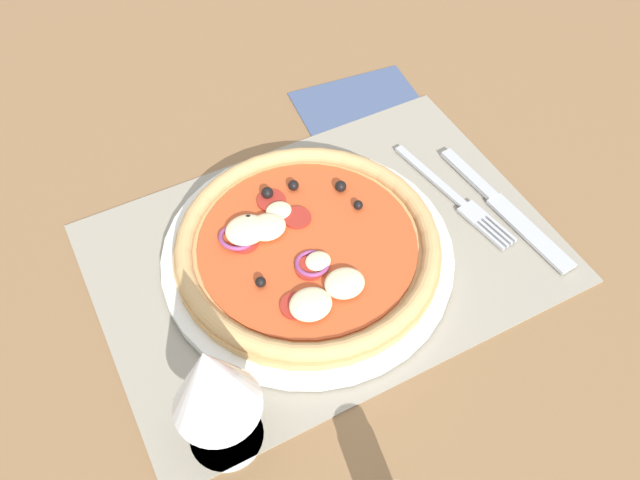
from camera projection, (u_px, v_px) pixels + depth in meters
ground_plane at (325, 260)px, 69.99cm from camera, size 190.00×140.00×2.40cm
placemat at (325, 252)px, 68.89cm from camera, size 46.55×32.51×0.40cm
plate at (308, 255)px, 67.67cm from camera, size 29.79×29.79×1.24cm
pizza at (307, 245)px, 66.28cm from camera, size 27.00×27.00×2.60cm
fork at (457, 199)px, 72.87cm from camera, size 4.17×18.02×0.44cm
knife at (504, 208)px, 72.03cm from camera, size 3.25×20.07×0.62cm
wine_glass at (211, 382)px, 48.74cm from camera, size 7.20×7.20×14.90cm
napkin at (364, 112)px, 82.47cm from camera, size 16.78×15.40×0.36cm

